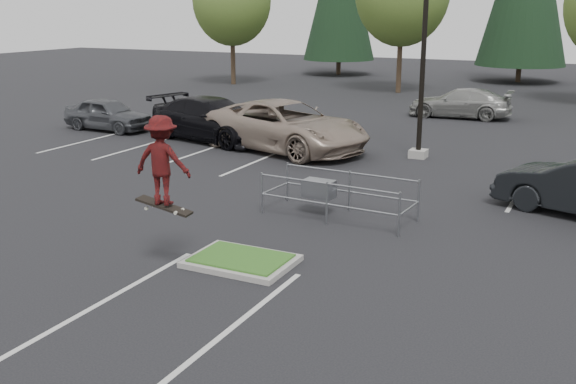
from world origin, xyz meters
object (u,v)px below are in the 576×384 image
at_px(car_l_tan, 284,126).
at_px(car_l_grey, 108,114).
at_px(skateboarder, 162,161).
at_px(cart_corral, 323,189).
at_px(car_far_silver, 460,103).
at_px(light_pole, 425,29).
at_px(decid_a, 232,3).
at_px(car_l_black, 211,119).

bearing_deg(car_l_tan, car_l_grey, 103.41).
bearing_deg(skateboarder, car_l_tan, -83.61).
bearing_deg(cart_corral, skateboarder, -101.42).
distance_m(car_l_grey, car_far_silver, 16.94).
xyz_separation_m(light_pole, skateboarder, (-1.70, -13.00, -2.22)).
xyz_separation_m(decid_a, car_far_silver, (17.81, -8.03, -4.86)).
relative_size(light_pole, cart_corral, 2.54).
height_order(car_l_tan, car_l_grey, car_l_tan).
bearing_deg(light_pole, car_l_black, -176.66).
bearing_deg(light_pole, cart_corral, -92.40).
height_order(light_pole, decid_a, light_pole).
bearing_deg(car_l_grey, car_far_silver, -48.67).
relative_size(skateboarder, car_l_grey, 0.48).
bearing_deg(decid_a, car_far_silver, -24.28).
xyz_separation_m(car_l_tan, car_l_black, (-3.56, 0.41, -0.07)).
distance_m(cart_corral, car_far_silver, 17.97).
height_order(light_pole, cart_corral, light_pole).
bearing_deg(car_far_silver, cart_corral, -1.30).
bearing_deg(car_l_grey, skateboarder, -132.42).
distance_m(light_pole, skateboarder, 13.30).
xyz_separation_m(light_pole, decid_a, (-18.51, 18.03, 1.02)).
bearing_deg(car_l_tan, skateboarder, -148.69).
distance_m(skateboarder, car_l_black, 14.33).
distance_m(decid_a, car_l_black, 21.56).
height_order(decid_a, car_far_silver, decid_a).
distance_m(decid_a, car_l_tan, 23.73).
bearing_deg(car_l_grey, light_pole, -84.91).
relative_size(cart_corral, car_far_silver, 0.80).
relative_size(car_l_tan, car_l_grey, 1.63).
distance_m(light_pole, cart_corral, 8.86).
bearing_deg(car_l_grey, car_l_tan, -89.58).
bearing_deg(decid_a, car_l_tan, -54.51).
xyz_separation_m(decid_a, car_l_grey, (4.51, -18.53, -4.87)).
height_order(skateboarder, car_l_black, skateboarder).
height_order(decid_a, cart_corral, decid_a).
xyz_separation_m(car_l_black, car_l_grey, (-5.44, 0.00, -0.16)).
distance_m(decid_a, cart_corral, 32.10).
relative_size(car_l_tan, car_far_silver, 1.37).
xyz_separation_m(light_pole, car_l_black, (-8.56, -0.50, -3.69)).
xyz_separation_m(cart_corral, skateboarder, (-1.37, -5.03, 1.65)).
relative_size(skateboarder, car_l_tan, 0.29).
bearing_deg(car_l_grey, decid_a, 16.72).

